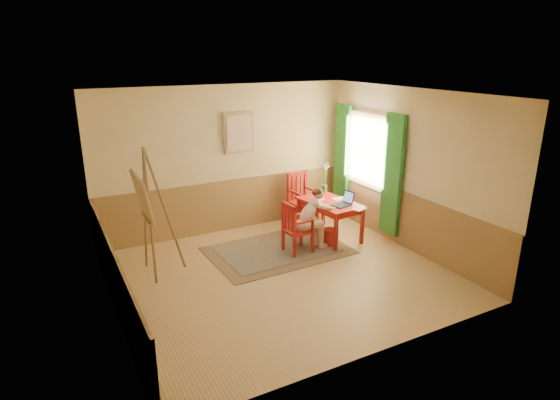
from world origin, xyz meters
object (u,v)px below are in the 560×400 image
chair_back (301,199)px  easel (146,202)px  chair_left (296,228)px  figure (311,217)px  table (330,206)px  laptop (344,202)px

chair_back → easel: (-3.24, -0.86, 0.69)m
chair_left → chair_back: bearing=55.8°
chair_back → figure: figure is taller
chair_left → figure: size_ratio=0.83×
table → laptop: (0.11, -0.28, 0.14)m
table → figure: bearing=-154.0°
chair_left → easel: 2.55m
chair_left → easel: easel is taller
table → laptop: 0.33m
chair_left → laptop: bearing=0.9°
chair_left → chair_back: 1.47m
chair_left → figure: 0.35m
chair_left → laptop: laptop is taller
chair_left → laptop: 1.05m
table → easel: easel is taller
easel → figure: bearing=-7.1°
chair_left → chair_back: size_ratio=0.88×
chair_left → chair_back: chair_back is taller
laptop → easel: bearing=174.3°
easel → chair_back: bearing=14.9°
table → easel: size_ratio=0.62×
laptop → table: bearing=112.1°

